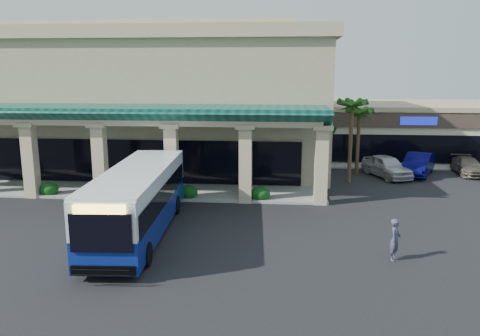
# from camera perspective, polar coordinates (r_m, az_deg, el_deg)

# --- Properties ---
(ground) EXTENTS (110.00, 110.00, 0.00)m
(ground) POSITION_cam_1_polar(r_m,az_deg,el_deg) (23.83, -3.93, -7.45)
(ground) COLOR black
(main_building) EXTENTS (30.80, 14.80, 11.35)m
(main_building) POSITION_cam_1_polar(r_m,az_deg,el_deg) (40.01, -11.93, 8.34)
(main_building) COLOR tan
(main_building) RESTS_ON ground
(arcade) EXTENTS (30.00, 6.20, 5.70)m
(arcade) POSITION_cam_1_polar(r_m,az_deg,el_deg) (31.65, -16.52, 2.18)
(arcade) COLOR #0A4136
(arcade) RESTS_ON ground
(strip_mall) EXTENTS (22.50, 12.50, 4.90)m
(strip_mall) POSITION_cam_1_polar(r_m,az_deg,el_deg) (48.73, 22.28, 4.46)
(strip_mall) COLOR beige
(strip_mall) RESTS_ON ground
(palm_0) EXTENTS (2.40, 2.40, 6.60)m
(palm_0) POSITION_cam_1_polar(r_m,az_deg,el_deg) (33.90, 13.35, 3.71)
(palm_0) COLOR #1E4D14
(palm_0) RESTS_ON ground
(palm_1) EXTENTS (2.40, 2.40, 5.80)m
(palm_1) POSITION_cam_1_polar(r_m,az_deg,el_deg) (37.04, 14.21, 3.68)
(palm_1) COLOR #1E4D14
(palm_1) RESTS_ON ground
(broadleaf_tree) EXTENTS (2.60, 2.60, 4.81)m
(broadleaf_tree) POSITION_cam_1_polar(r_m,az_deg,el_deg) (41.77, 10.40, 4.02)
(broadleaf_tree) COLOR #0D3C10
(broadleaf_tree) RESTS_ON ground
(transit_bus) EXTENTS (3.35, 11.79, 3.26)m
(transit_bus) POSITION_cam_1_polar(r_m,az_deg,el_deg) (23.12, -12.24, -4.06)
(transit_bus) COLOR navy
(transit_bus) RESTS_ON ground
(pedestrian) EXTENTS (0.69, 0.78, 1.79)m
(pedestrian) POSITION_cam_1_polar(r_m,az_deg,el_deg) (20.81, 18.38, -8.28)
(pedestrian) COLOR #3E3E56
(pedestrian) RESTS_ON ground
(car_silver) EXTENTS (3.50, 5.22, 1.65)m
(car_silver) POSITION_cam_1_polar(r_m,az_deg,el_deg) (36.92, 17.45, 0.21)
(car_silver) COLOR silver
(car_silver) RESTS_ON ground
(car_white) EXTENTS (3.76, 5.39, 1.68)m
(car_white) POSITION_cam_1_polar(r_m,az_deg,el_deg) (38.48, 20.88, 0.45)
(car_white) COLOR #06054E
(car_white) RESTS_ON ground
(car_red) EXTENTS (2.16, 4.56, 1.28)m
(car_red) POSITION_cam_1_polar(r_m,az_deg,el_deg) (40.31, 26.01, 0.22)
(car_red) COLOR #625B4E
(car_red) RESTS_ON ground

